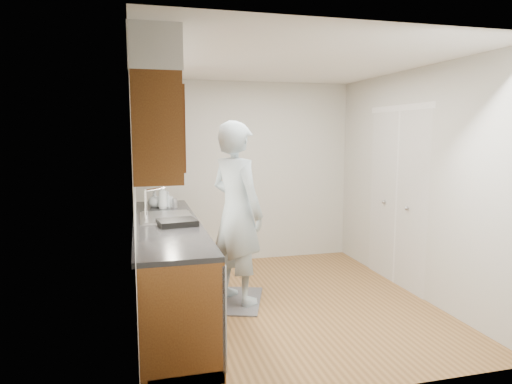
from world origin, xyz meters
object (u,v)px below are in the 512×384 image
person (237,201)px  soap_bottle_a (163,196)px  soap_bottle_b (168,199)px  steel_can (175,203)px  soap_bottle_c (155,199)px  dish_rack (177,222)px

person → soap_bottle_a: (-0.72, 0.65, -0.01)m
soap_bottle_a → soap_bottle_b: bearing=44.1°
soap_bottle_a → steel_can: soap_bottle_a is taller
soap_bottle_a → steel_can: bearing=-0.7°
soap_bottle_a → soap_bottle_c: size_ratio=1.52×
soap_bottle_a → soap_bottle_c: 0.15m
soap_bottle_b → soap_bottle_c: (-0.15, 0.05, 0.00)m
soap_bottle_b → dish_rack: 1.08m
soap_bottle_a → soap_bottle_c: soap_bottle_a is taller
dish_rack → person: bearing=21.0°
person → soap_bottle_a: size_ratio=7.58×
person → dish_rack: size_ratio=6.25×
soap_bottle_c → person: bearing=-43.2°
soap_bottle_c → dish_rack: 1.15m
soap_bottle_b → steel_can: 0.10m
person → soap_bottle_b: size_ratio=11.63×
soap_bottle_b → steel_can: soap_bottle_b is taller
soap_bottle_a → dish_rack: (0.07, -1.02, -0.12)m
soap_bottle_c → steel_can: 0.25m
soap_bottle_b → steel_can: size_ratio=1.70×
steel_can → dish_rack: (-0.06, -1.02, -0.03)m
person → soap_bottle_c: 1.12m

